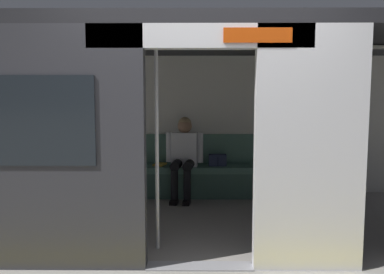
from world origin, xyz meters
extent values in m
plane|color=gray|center=(0.00, 0.00, 0.00)|extent=(60.00, 60.00, 0.00)
cube|color=silver|center=(-0.94, 0.02, 1.05)|extent=(0.94, 0.12, 2.11)
cube|color=black|center=(-0.94, 0.03, 1.31)|extent=(0.52, 0.02, 0.55)
cube|color=black|center=(1.43, 0.09, 1.31)|extent=(1.10, 0.02, 0.76)
cube|color=silver|center=(0.00, 0.00, 2.01)|extent=(1.88, 0.16, 0.20)
cube|color=#BF3F0C|center=(-0.47, 0.09, 2.01)|extent=(0.56, 0.02, 0.12)
cube|color=black|center=(0.00, -1.40, 2.17)|extent=(6.40, 2.95, 0.12)
cube|color=gray|center=(0.00, -1.40, 0.00)|extent=(6.08, 2.79, 0.01)
cube|color=silver|center=(0.00, -2.79, 1.05)|extent=(6.08, 0.10, 2.11)
cube|color=#4C7566|center=(0.00, -2.73, 0.69)|extent=(3.52, 0.06, 0.45)
cube|color=white|center=(0.00, -1.40, 2.08)|extent=(4.48, 0.16, 0.03)
cube|color=gray|center=(0.00, 0.00, 0.01)|extent=(0.94, 0.19, 0.01)
cube|color=#4C7566|center=(0.00, -2.51, 0.42)|extent=(3.04, 0.44, 0.09)
cube|color=#39574C|center=(0.00, -2.31, 0.19)|extent=(3.04, 0.04, 0.37)
cube|color=silver|center=(0.19, -2.49, 0.71)|extent=(0.40, 0.26, 0.50)
sphere|color=#8C664C|center=(0.19, -2.49, 1.06)|extent=(0.21, 0.21, 0.21)
sphere|color=#997F59|center=(0.19, -2.50, 1.10)|extent=(0.19, 0.19, 0.19)
cylinder|color=silver|center=(-0.04, -2.43, 0.74)|extent=(0.08, 0.08, 0.44)
cylinder|color=silver|center=(0.43, -2.49, 0.74)|extent=(0.08, 0.08, 0.44)
cylinder|color=black|center=(0.13, -2.28, 0.51)|extent=(0.18, 0.41, 0.14)
cylinder|color=black|center=(0.31, -2.30, 0.51)|extent=(0.18, 0.41, 0.14)
cylinder|color=black|center=(0.15, -2.08, 0.25)|extent=(0.10, 0.10, 0.42)
cylinder|color=black|center=(0.33, -2.10, 0.25)|extent=(0.10, 0.10, 0.42)
cube|color=black|center=(0.16, -2.03, 0.03)|extent=(0.12, 0.23, 0.06)
cube|color=black|center=(0.34, -2.05, 0.03)|extent=(0.12, 0.23, 0.06)
cube|color=#262D4C|center=(-0.30, -2.50, 0.55)|extent=(0.26, 0.14, 0.17)
cube|color=#1A2035|center=(-0.30, -2.42, 0.54)|extent=(0.02, 0.01, 0.14)
cube|color=gold|center=(0.57, -2.53, 0.48)|extent=(0.21, 0.25, 0.03)
cylinder|color=silver|center=(0.41, -0.42, 1.04)|extent=(0.04, 0.04, 2.09)
camera|label=1|loc=(0.04, 3.43, 1.53)|focal=37.63mm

